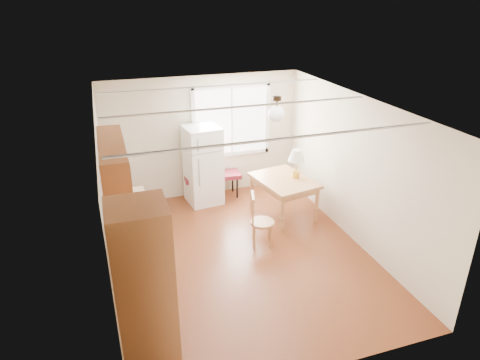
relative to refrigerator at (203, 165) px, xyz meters
name	(u,v)px	position (x,y,z in m)	size (l,w,h in m)	color
room_shell	(242,186)	(0.11, -2.12, 0.46)	(4.60, 5.60, 2.62)	#4F2110
kitchen_run	(134,250)	(-1.60, -2.75, 0.05)	(0.65, 3.40, 2.20)	brown
window_unit	(232,121)	(0.71, 0.35, 0.76)	(1.64, 0.05, 1.51)	white
pendant_light	(276,113)	(0.81, -1.72, 1.44)	(0.26, 0.26, 0.40)	black
refrigerator	(203,165)	(0.00, 0.00, 0.00)	(0.73, 0.73, 1.59)	white
bench	(212,177)	(0.21, 0.10, -0.32)	(1.17, 0.49, 0.53)	#5A1520
dining_table	(284,184)	(1.30, -1.06, -0.14)	(1.11, 1.36, 0.76)	#A26B3E
chair	(257,217)	(0.47, -1.88, -0.27)	(0.44, 0.44, 0.92)	#A26B3E
table_lamp	(297,158)	(1.54, -1.05, 0.36)	(0.32, 0.32, 0.55)	gold
coffee_maker	(138,265)	(-1.61, -3.38, 0.22)	(0.20, 0.24, 0.32)	black
kettle	(125,233)	(-1.68, -2.52, 0.19)	(0.11, 0.11, 0.21)	red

